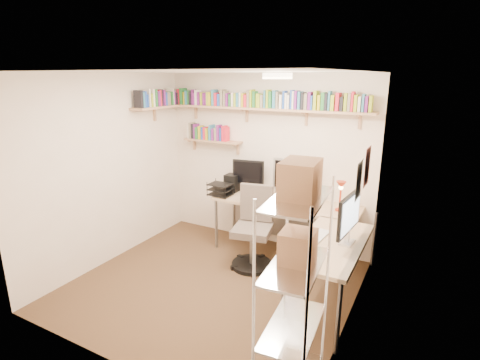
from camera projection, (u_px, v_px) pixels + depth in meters
name	position (u px, v px, depth m)	size (l,w,h in m)	color
ground	(213.00, 285.00, 4.57)	(3.20, 3.20, 0.00)	#452C1D
room_shell	(210.00, 161.00, 4.15)	(3.24, 3.04, 2.52)	beige
wall_shelves	(233.00, 107.00, 5.31)	(3.12, 1.09, 0.80)	tan
corner_desk	(286.00, 209.00, 4.88)	(2.31, 2.01, 1.37)	#DCB78F
office_chair	(253.00, 233.00, 4.94)	(0.58, 0.58, 1.08)	black
wire_rack	(297.00, 245.00, 2.66)	(0.43, 0.78, 1.92)	silver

